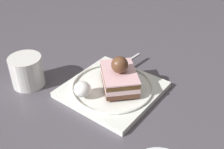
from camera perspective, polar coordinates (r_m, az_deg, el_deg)
ground_plane at (r=0.63m, az=-1.08°, el=-3.26°), size 2.40×2.40×0.00m
dessert_plate at (r=0.62m, az=0.00°, el=-3.01°), size 0.23×0.23×0.02m
cake_slice at (r=0.60m, az=1.51°, el=-0.37°), size 0.13×0.12×0.07m
whipped_cream_dollop at (r=0.58m, az=-6.16°, el=-3.03°), size 0.04×0.04×0.03m
fork at (r=0.68m, az=2.31°, el=2.12°), size 0.12×0.04×0.00m
drink_glass_near at (r=0.66m, az=-17.14°, el=0.50°), size 0.07×0.07×0.07m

